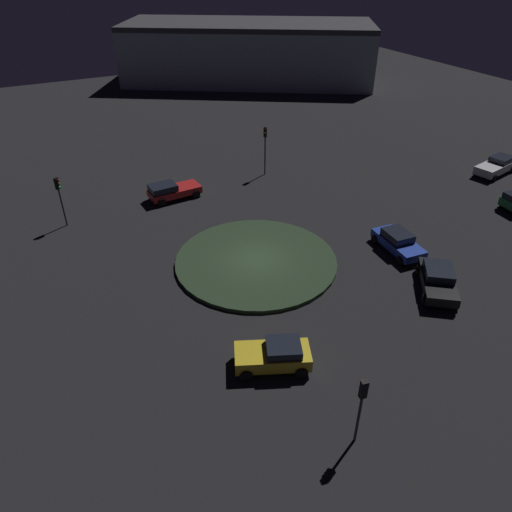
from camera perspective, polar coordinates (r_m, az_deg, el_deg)
ground_plane at (r=32.60m, az=0.00°, el=-0.76°), size 116.61×116.61×0.00m
roundabout_island at (r=32.53m, az=0.00°, el=-0.57°), size 10.93×10.93×0.26m
car_red at (r=41.23m, az=-10.01°, el=7.69°), size 2.29×4.41×1.43m
car_yellow at (r=24.77m, az=2.21°, el=-11.68°), size 3.15×4.21×1.51m
car_black at (r=31.73m, az=20.80°, el=-2.61°), size 4.64×4.13×1.50m
car_blue at (r=34.90m, az=16.52°, el=1.65°), size 4.29×2.28×1.44m
car_silver at (r=50.61m, az=26.66°, el=9.57°), size 2.76×4.80×1.49m
traffic_light_east at (r=20.88m, az=12.43°, el=-16.26°), size 0.38×0.33×3.71m
traffic_light_southwest at (r=38.45m, az=-22.34°, el=7.05°), size 0.39×0.38×3.94m
traffic_light_northwest at (r=44.31m, az=1.09°, el=13.46°), size 0.40×0.37×4.50m
store_building at (r=78.71m, az=-0.89°, el=23.07°), size 30.73×38.28×8.33m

